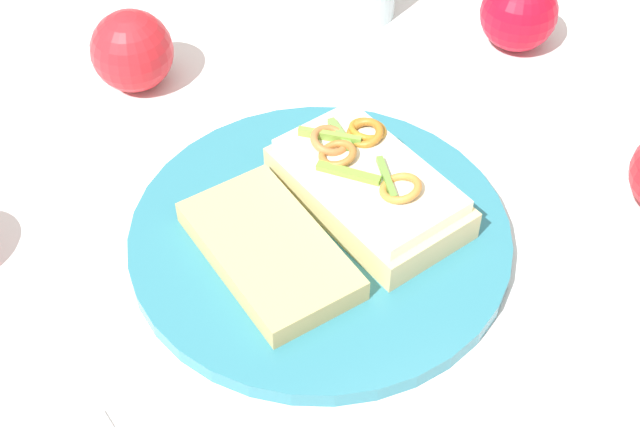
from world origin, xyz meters
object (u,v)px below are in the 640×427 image
Objects in this scene: sandwich at (368,185)px; plate at (320,236)px; apple_1 at (132,51)px; apple_5 at (519,13)px; bread_slice_side at (269,250)px.

plate is at bearing -88.47° from sandwich.
apple_1 is (0.12, -0.26, 0.00)m from sandwich.
apple_5 reaches higher than plate.
bread_slice_side reaches higher than plate.
sandwich is (-0.05, -0.01, 0.03)m from plate.
sandwich is 0.28m from apple_1.
apple_1 is 0.39m from apple_5.
apple_1 is at bearing -75.51° from plate.
apple_1 reaches higher than apple_5.
bread_slice_side is (0.05, 0.01, 0.02)m from plate.
apple_1 is 1.02× the size of apple_5.
apple_1 is (0.02, -0.28, 0.02)m from bread_slice_side.
apple_1 is at bearing -166.13° from sandwich.
sandwich is 2.29× the size of apple_1.
apple_5 is (-0.35, -0.17, 0.01)m from bread_slice_side.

